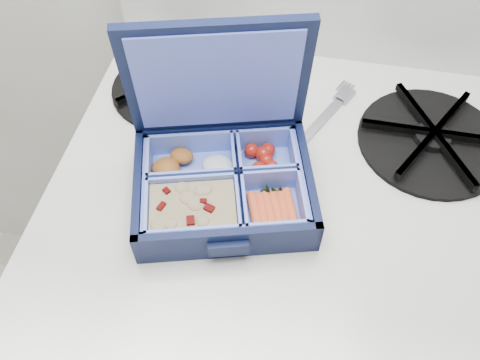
% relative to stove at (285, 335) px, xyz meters
% --- Properties ---
extents(stove, '(0.65, 0.65, 0.97)m').
position_rel_stove_xyz_m(stove, '(0.00, 0.00, 0.00)').
color(stove, silver).
rests_on(stove, floor).
extents(bento_box, '(0.24, 0.21, 0.05)m').
position_rel_stove_xyz_m(bento_box, '(-0.11, -0.02, 0.51)').
color(bento_box, black).
rests_on(bento_box, stove).
extents(burner_grate, '(0.19, 0.19, 0.03)m').
position_rel_stove_xyz_m(burner_grate, '(0.14, 0.11, 0.50)').
color(burner_grate, black).
rests_on(burner_grate, stove).
extents(burner_grate_rear, '(0.20, 0.20, 0.02)m').
position_rel_stove_xyz_m(burner_grate_rear, '(-0.22, 0.15, 0.50)').
color(burner_grate_rear, black).
rests_on(burner_grate_rear, stove).
extents(fork, '(0.10, 0.17, 0.01)m').
position_rel_stove_xyz_m(fork, '(-0.01, 0.10, 0.49)').
color(fork, '#9D9CB0').
rests_on(fork, stove).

